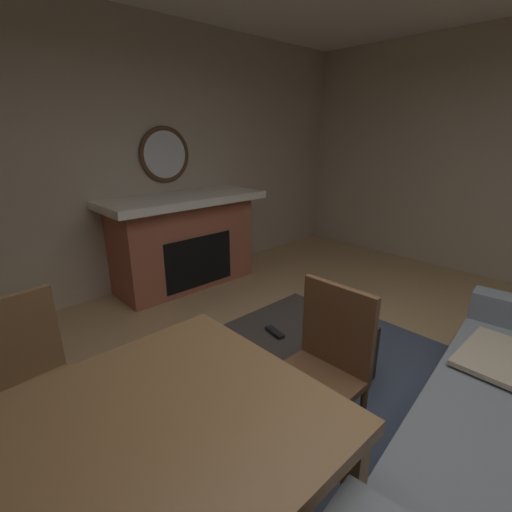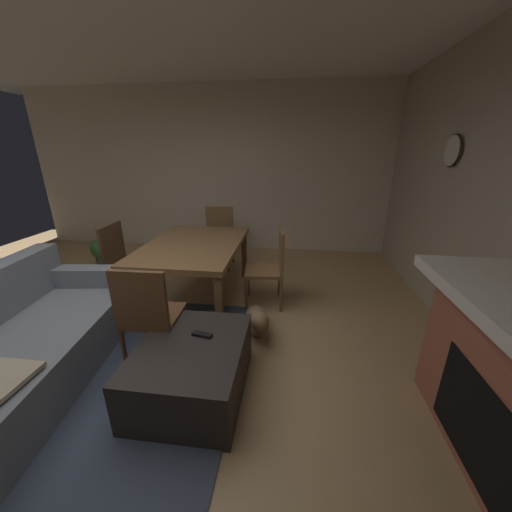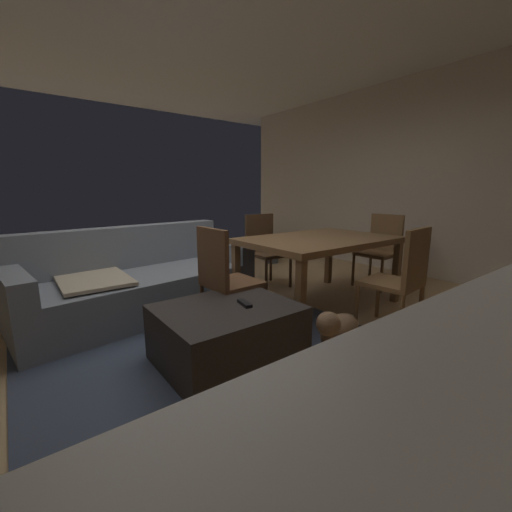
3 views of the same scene
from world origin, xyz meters
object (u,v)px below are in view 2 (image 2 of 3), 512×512
at_px(dining_chair_north, 122,257).
at_px(dining_chair_east, 219,234).
at_px(couch, 5,359).
at_px(wall_clock, 453,151).
at_px(tv_remote, 202,335).
at_px(dining_chair_south, 272,263).
at_px(dining_table, 194,249).
at_px(small_dog, 257,321).
at_px(ottoman_coffee_table, 192,368).
at_px(dining_chair_west, 148,311).
at_px(potted_plant, 102,251).

relative_size(dining_chair_north, dining_chair_east, 1.00).
height_order(couch, wall_clock, wall_clock).
height_order(tv_remote, dining_chair_south, dining_chair_south).
relative_size(dining_table, small_dog, 2.91).
xyz_separation_m(tv_remote, wall_clock, (1.59, -2.27, 1.34)).
xyz_separation_m(dining_table, dining_chair_south, (0.01, -0.93, -0.14)).
height_order(couch, dining_table, couch).
relative_size(ottoman_coffee_table, tv_remote, 5.91).
bearing_deg(tv_remote, small_dog, -19.47).
relative_size(dining_chair_east, wall_clock, 2.83).
distance_m(ottoman_coffee_table, dining_chair_south, 1.57).
bearing_deg(dining_chair_north, ottoman_coffee_table, -136.54).
bearing_deg(dining_chair_west, couch, 114.77).
bearing_deg(dining_chair_south, potted_plant, 71.54).
xyz_separation_m(dining_chair_north, potted_plant, (0.95, 0.97, -0.28)).
distance_m(tv_remote, dining_chair_west, 0.52).
bearing_deg(small_dog, tv_remote, 150.18).
bearing_deg(ottoman_coffee_table, small_dog, -29.16).
xyz_separation_m(dining_chair_south, small_dog, (-0.72, 0.08, -0.33)).
relative_size(dining_chair_east, dining_chair_south, 1.00).
bearing_deg(potted_plant, dining_table, -116.68).
height_order(ottoman_coffee_table, potted_plant, potted_plant).
distance_m(tv_remote, dining_chair_north, 1.96).
bearing_deg(potted_plant, wall_clock, -98.52).
bearing_deg(tv_remote, wall_clock, -44.71).
bearing_deg(dining_chair_east, wall_clock, -108.85).
xyz_separation_m(dining_chair_west, dining_chair_north, (1.20, 0.94, 0.00)).
distance_m(couch, dining_table, 1.93).
xyz_separation_m(tv_remote, dining_chair_east, (2.53, 0.50, 0.09)).
bearing_deg(ottoman_coffee_table, potted_plant, 44.23).
bearing_deg(wall_clock, dining_chair_east, 71.15).
relative_size(dining_table, wall_clock, 4.92).
bearing_deg(small_dog, dining_table, 50.11).
distance_m(ottoman_coffee_table, wall_clock, 3.28).
relative_size(couch, ottoman_coffee_table, 2.48).
bearing_deg(dining_chair_south, couch, 131.24).
distance_m(ottoman_coffee_table, small_dog, 0.84).
height_order(dining_chair_west, small_dog, dining_chair_west).
relative_size(dining_chair_south, small_dog, 1.67).
distance_m(dining_chair_east, wall_clock, 3.18).
distance_m(potted_plant, wall_clock, 4.96).
bearing_deg(wall_clock, dining_table, 95.28).
xyz_separation_m(ottoman_coffee_table, wall_clock, (1.70, -2.33, 1.56)).
distance_m(tv_remote, dining_chair_south, 1.41).
xyz_separation_m(tv_remote, potted_plant, (2.29, 2.40, -0.19)).
bearing_deg(dining_chair_north, small_dog, -111.74).
height_order(dining_chair_east, potted_plant, dining_chair_east).
height_order(ottoman_coffee_table, dining_chair_south, dining_chair_south).
xyz_separation_m(dining_table, dining_chair_north, (0.00, 0.93, -0.14)).
height_order(dining_chair_south, wall_clock, wall_clock).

